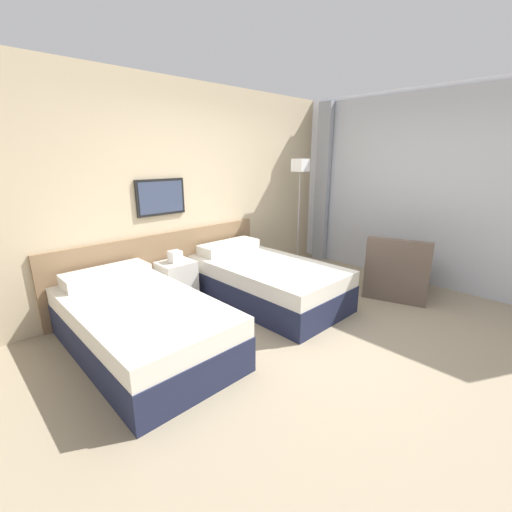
{
  "coord_description": "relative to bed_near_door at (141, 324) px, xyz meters",
  "views": [
    {
      "loc": [
        -2.69,
        -1.85,
        1.8
      ],
      "look_at": [
        0.0,
        0.93,
        0.66
      ],
      "focal_mm": 24.0,
      "sensor_mm": 36.0,
      "label": 1
    }
  ],
  "objects": [
    {
      "name": "ground_plane",
      "position": [
        1.45,
        -1.01,
        -0.26
      ],
      "size": [
        16.0,
        16.0,
        0.0
      ],
      "primitive_type": "plane",
      "color": "gray"
    },
    {
      "name": "bed_near_door",
      "position": [
        0.0,
        0.0,
        0.0
      ],
      "size": [
        1.09,
        1.96,
        0.64
      ],
      "color": "#1E233D",
      "rests_on": "ground_plane"
    },
    {
      "name": "bed_near_window",
      "position": [
        1.69,
        0.0,
        0.0
      ],
      "size": [
        1.09,
        1.96,
        0.64
      ],
      "color": "#1E233D",
      "rests_on": "ground_plane"
    },
    {
      "name": "floor_lamp",
      "position": [
        2.99,
        0.55,
        1.15
      ],
      "size": [
        0.24,
        0.24,
        1.75
      ],
      "color": "#9E9993",
      "rests_on": "ground_plane"
    },
    {
      "name": "armchair",
      "position": [
        3.13,
        -1.06,
        -0.01
      ],
      "size": [
        1.0,
        0.98,
        0.81
      ],
      "rotation": [
        0.0,
        0.0,
        1.9
      ],
      "color": "brown",
      "rests_on": "ground_plane"
    },
    {
      "name": "wall_window",
      "position": [
        3.85,
        -1.14,
        1.07
      ],
      "size": [
        0.21,
        4.51,
        2.7
      ],
      "color": "white",
      "rests_on": "ground_plane"
    },
    {
      "name": "wall_headboard",
      "position": [
        1.41,
        1.03,
        1.03
      ],
      "size": [
        10.0,
        0.1,
        2.7
      ],
      "color": "#C6B28E",
      "rests_on": "ground_plane"
    },
    {
      "name": "nightstand",
      "position": [
        0.85,
        0.74,
        0.01
      ],
      "size": [
        0.42,
        0.36,
        0.67
      ],
      "color": "beige",
      "rests_on": "ground_plane"
    }
  ]
}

